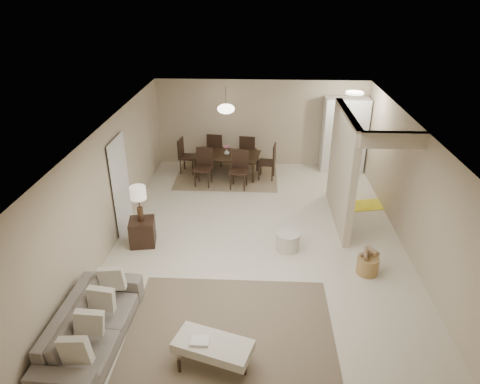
# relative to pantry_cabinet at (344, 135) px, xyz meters

# --- Properties ---
(floor) EXTENTS (9.00, 9.00, 0.00)m
(floor) POSITION_rel_pantry_cabinet_xyz_m (-2.35, -4.15, -1.05)
(floor) COLOR beige
(floor) RESTS_ON ground
(ceiling) EXTENTS (9.00, 9.00, 0.00)m
(ceiling) POSITION_rel_pantry_cabinet_xyz_m (-2.35, -4.15, 1.45)
(ceiling) COLOR white
(ceiling) RESTS_ON back_wall
(back_wall) EXTENTS (6.00, 0.00, 6.00)m
(back_wall) POSITION_rel_pantry_cabinet_xyz_m (-2.35, 0.35, 0.20)
(back_wall) COLOR #C3B193
(back_wall) RESTS_ON floor
(left_wall) EXTENTS (0.00, 9.00, 9.00)m
(left_wall) POSITION_rel_pantry_cabinet_xyz_m (-5.35, -4.15, 0.20)
(left_wall) COLOR #C3B193
(left_wall) RESTS_ON floor
(right_wall) EXTENTS (0.00, 9.00, 9.00)m
(right_wall) POSITION_rel_pantry_cabinet_xyz_m (0.65, -4.15, 0.20)
(right_wall) COLOR #C3B193
(right_wall) RESTS_ON floor
(partition) EXTENTS (0.15, 2.50, 2.50)m
(partition) POSITION_rel_pantry_cabinet_xyz_m (-0.55, -2.90, 0.20)
(partition) COLOR #C3B193
(partition) RESTS_ON floor
(doorway) EXTENTS (0.04, 0.90, 2.04)m
(doorway) POSITION_rel_pantry_cabinet_xyz_m (-5.32, -3.55, -0.03)
(doorway) COLOR black
(doorway) RESTS_ON floor
(pantry_cabinet) EXTENTS (1.20, 0.55, 2.10)m
(pantry_cabinet) POSITION_rel_pantry_cabinet_xyz_m (0.00, 0.00, 0.00)
(pantry_cabinet) COLOR white
(pantry_cabinet) RESTS_ON floor
(flush_light) EXTENTS (0.44, 0.44, 0.05)m
(flush_light) POSITION_rel_pantry_cabinet_xyz_m (-0.05, -0.95, 1.41)
(flush_light) COLOR white
(flush_light) RESTS_ON ceiling
(living_rug) EXTENTS (3.20, 3.20, 0.01)m
(living_rug) POSITION_rel_pantry_cabinet_xyz_m (-2.76, -6.93, -1.04)
(living_rug) COLOR brown
(living_rug) RESTS_ON floor
(sofa) EXTENTS (2.30, 0.97, 0.66)m
(sofa) POSITION_rel_pantry_cabinet_xyz_m (-4.80, -6.93, -0.72)
(sofa) COLOR slate
(sofa) RESTS_ON floor
(ottoman_bench) EXTENTS (1.20, 0.81, 0.39)m
(ottoman_bench) POSITION_rel_pantry_cabinet_xyz_m (-2.96, -7.23, -0.74)
(ottoman_bench) COLOR beige
(ottoman_bench) RESTS_ON living_rug
(side_table) EXTENTS (0.58, 0.58, 0.55)m
(side_table) POSITION_rel_pantry_cabinet_xyz_m (-4.75, -4.18, -0.77)
(side_table) COLOR black
(side_table) RESTS_ON floor
(table_lamp) EXTENTS (0.32, 0.32, 0.76)m
(table_lamp) POSITION_rel_pantry_cabinet_xyz_m (-4.75, -4.18, 0.06)
(table_lamp) COLOR #4A311F
(table_lamp) RESTS_ON side_table
(round_pouf) EXTENTS (0.48, 0.48, 0.38)m
(round_pouf) POSITION_rel_pantry_cabinet_xyz_m (-1.75, -4.25, -0.86)
(round_pouf) COLOR beige
(round_pouf) RESTS_ON floor
(wicker_basket) EXTENTS (0.47, 0.47, 0.34)m
(wicker_basket) POSITION_rel_pantry_cabinet_xyz_m (-0.31, -4.98, -0.88)
(wicker_basket) COLOR olive
(wicker_basket) RESTS_ON floor
(dining_rug) EXTENTS (2.80, 2.10, 0.01)m
(dining_rug) POSITION_rel_pantry_cabinet_xyz_m (-3.28, -0.60, -1.04)
(dining_rug) COLOR #8A7555
(dining_rug) RESTS_ON floor
(dining_table) EXTENTS (1.90, 1.22, 0.63)m
(dining_table) POSITION_rel_pantry_cabinet_xyz_m (-3.28, -0.60, -0.74)
(dining_table) COLOR black
(dining_table) RESTS_ON dining_rug
(dining_chairs) EXTENTS (2.72, 2.11, 1.00)m
(dining_chairs) POSITION_rel_pantry_cabinet_xyz_m (-3.28, -0.60, -0.55)
(dining_chairs) COLOR black
(dining_chairs) RESTS_ON dining_rug
(vase) EXTENTS (0.19, 0.19, 0.16)m
(vase) POSITION_rel_pantry_cabinet_xyz_m (-3.28, -0.60, -0.35)
(vase) COLOR silver
(vase) RESTS_ON dining_table
(yellow_mat) EXTENTS (1.04, 0.76, 0.01)m
(yellow_mat) POSITION_rel_pantry_cabinet_xyz_m (0.23, -2.24, -1.04)
(yellow_mat) COLOR yellow
(yellow_mat) RESTS_ON floor
(pendant_light) EXTENTS (0.46, 0.46, 0.71)m
(pendant_light) POSITION_rel_pantry_cabinet_xyz_m (-3.28, -0.60, 0.87)
(pendant_light) COLOR #4A311F
(pendant_light) RESTS_ON ceiling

